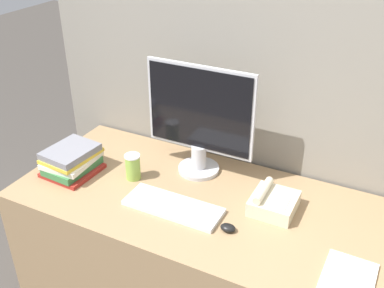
{
  "coord_description": "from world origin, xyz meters",
  "views": [
    {
      "loc": [
        0.72,
        -1.09,
        1.95
      ],
      "look_at": [
        -0.05,
        0.43,
        0.98
      ],
      "focal_mm": 42.0,
      "sensor_mm": 36.0,
      "label": 1
    }
  ],
  "objects_px": {
    "monitor": "(199,122)",
    "desk_telephone": "(273,202)",
    "book_stack": "(72,161)",
    "keyboard": "(173,207)",
    "coffee_cup": "(133,167)",
    "mouse": "(228,228)"
  },
  "relations": [
    {
      "from": "monitor",
      "to": "desk_telephone",
      "type": "height_order",
      "value": "monitor"
    },
    {
      "from": "book_stack",
      "to": "desk_telephone",
      "type": "bearing_deg",
      "value": 8.89
    },
    {
      "from": "keyboard",
      "to": "book_stack",
      "type": "distance_m",
      "value": 0.59
    },
    {
      "from": "coffee_cup",
      "to": "desk_telephone",
      "type": "height_order",
      "value": "coffee_cup"
    },
    {
      "from": "desk_telephone",
      "to": "keyboard",
      "type": "bearing_deg",
      "value": -154.11
    },
    {
      "from": "coffee_cup",
      "to": "monitor",
      "type": "bearing_deg",
      "value": 39.25
    },
    {
      "from": "mouse",
      "to": "desk_telephone",
      "type": "xyz_separation_m",
      "value": [
        0.12,
        0.22,
        0.02
      ]
    },
    {
      "from": "book_stack",
      "to": "desk_telephone",
      "type": "xyz_separation_m",
      "value": [
        0.98,
        0.15,
        -0.03
      ]
    },
    {
      "from": "monitor",
      "to": "coffee_cup",
      "type": "bearing_deg",
      "value": -140.75
    },
    {
      "from": "mouse",
      "to": "book_stack",
      "type": "relative_size",
      "value": 0.23
    },
    {
      "from": "keyboard",
      "to": "book_stack",
      "type": "height_order",
      "value": "book_stack"
    },
    {
      "from": "monitor",
      "to": "mouse",
      "type": "bearing_deg",
      "value": -49.38
    },
    {
      "from": "mouse",
      "to": "coffee_cup",
      "type": "relative_size",
      "value": 0.51
    },
    {
      "from": "book_stack",
      "to": "desk_telephone",
      "type": "relative_size",
      "value": 1.4
    },
    {
      "from": "keyboard",
      "to": "coffee_cup",
      "type": "xyz_separation_m",
      "value": [
        -0.29,
        0.12,
        0.05
      ]
    },
    {
      "from": "monitor",
      "to": "mouse",
      "type": "distance_m",
      "value": 0.54
    },
    {
      "from": "monitor",
      "to": "book_stack",
      "type": "height_order",
      "value": "monitor"
    },
    {
      "from": "coffee_cup",
      "to": "book_stack",
      "type": "distance_m",
      "value": 0.31
    },
    {
      "from": "monitor",
      "to": "coffee_cup",
      "type": "height_order",
      "value": "monitor"
    },
    {
      "from": "keyboard",
      "to": "monitor",
      "type": "bearing_deg",
      "value": 96.06
    },
    {
      "from": "mouse",
      "to": "desk_telephone",
      "type": "height_order",
      "value": "desk_telephone"
    },
    {
      "from": "keyboard",
      "to": "mouse",
      "type": "height_order",
      "value": "mouse"
    }
  ]
}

